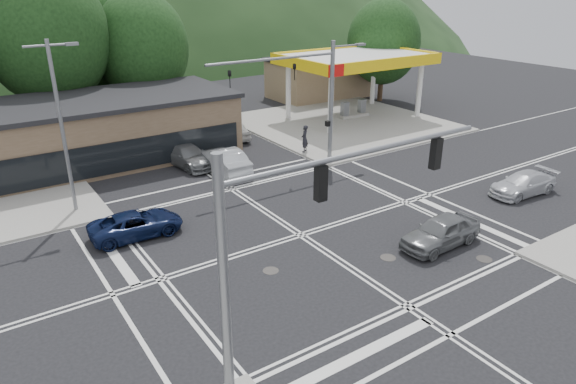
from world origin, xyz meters
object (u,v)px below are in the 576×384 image
car_silver_east (523,184)px  car_northbound (187,155)px  car_blue_west (136,224)px  pedestrian (305,139)px  car_grey_center (441,232)px  car_queue_b (232,129)px  car_queue_a (224,160)px

car_silver_east → car_northbound: bearing=-132.9°
car_blue_west → pedestrian: pedestrian is taller
car_silver_east → pedestrian: size_ratio=2.25×
car_northbound → pedestrian: size_ratio=2.54×
car_northbound → car_grey_center: bearing=-82.5°
car_grey_center → car_queue_b: car_queue_b is taller
car_blue_west → car_silver_east: car_silver_east is taller
car_blue_west → car_queue_b: (11.70, 12.08, 0.12)m
car_queue_a → car_queue_b: size_ratio=1.13×
car_grey_center → car_silver_east: car_grey_center is taller
car_northbound → pedestrian: bearing=-26.0°
car_grey_center → car_northbound: car_grey_center is taller
car_queue_a → car_grey_center: bearing=106.6°
car_blue_west → car_queue_a: bearing=-52.0°
car_blue_west → car_silver_east: size_ratio=1.02×
car_blue_west → car_queue_b: 16.82m
car_silver_east → car_queue_a: car_queue_a is taller
car_northbound → car_queue_a: bearing=-68.9°
pedestrian → car_grey_center: bearing=44.3°
car_grey_center → car_queue_a: size_ratio=0.88×
car_silver_east → car_queue_a: 18.15m
car_blue_west → car_grey_center: bearing=-126.0°
car_queue_b → car_northbound: size_ratio=0.88×
car_northbound → pedestrian: pedestrian is taller
car_queue_a → car_queue_b: bearing=-120.1°
car_silver_east → car_queue_b: 21.27m
car_blue_west → pedestrian: bearing=-66.0°
pedestrian → car_northbound: bearing=-51.6°
car_queue_a → pedestrian: size_ratio=2.52×
car_queue_a → pedestrian: pedestrian is taller
car_grey_center → car_silver_east: bearing=98.1°
car_queue_b → car_northbound: (-5.52, -3.95, -0.02)m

